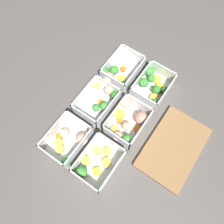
{
  "coord_description": "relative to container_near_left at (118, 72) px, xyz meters",
  "views": [
    {
      "loc": [
        0.27,
        0.19,
        0.8
      ],
      "look_at": [
        0.0,
        0.0,
        0.02
      ],
      "focal_mm": 35.0,
      "sensor_mm": 36.0,
      "label": 1
    }
  ],
  "objects": [
    {
      "name": "container_near_right",
      "position": [
        0.34,
        0.02,
        -0.0
      ],
      "size": [
        0.16,
        0.14,
        0.07
      ],
      "color": "white",
      "rests_on": "ground_plane"
    },
    {
      "name": "container_far_right",
      "position": [
        0.35,
        0.15,
        -0.0
      ],
      "size": [
        0.16,
        0.13,
        0.07
      ],
      "color": "white",
      "rests_on": "ground_plane"
    },
    {
      "name": "container_near_center",
      "position": [
        0.14,
        0.02,
        -0.0
      ],
      "size": [
        0.18,
        0.13,
        0.07
      ],
      "color": "white",
      "rests_on": "ground_plane"
    },
    {
      "name": "container_far_center",
      "position": [
        0.16,
        0.16,
        -0.0
      ],
      "size": [
        0.18,
        0.14,
        0.07
      ],
      "color": "white",
      "rests_on": "ground_plane"
    },
    {
      "name": "container_far_left",
      "position": [
        -0.03,
        0.15,
        -0.0
      ],
      "size": [
        0.16,
        0.13,
        0.07
      ],
      "color": "white",
      "rests_on": "ground_plane"
    },
    {
      "name": "container_near_left",
      "position": [
        0.0,
        0.0,
        0.0
      ],
      "size": [
        0.18,
        0.13,
        0.07
      ],
      "color": "white",
      "rests_on": "ground_plane"
    },
    {
      "name": "ground_plane",
      "position": [
        0.16,
        0.08,
        -0.03
      ],
      "size": [
        4.0,
        4.0,
        0.0
      ],
      "primitive_type": "plane",
      "color": "#56514C"
    },
    {
      "name": "cutting_board",
      "position": [
        0.14,
        0.35,
        -0.02
      ],
      "size": [
        0.28,
        0.18,
        0.02
      ],
      "color": "olive",
      "rests_on": "ground_plane"
    }
  ]
}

